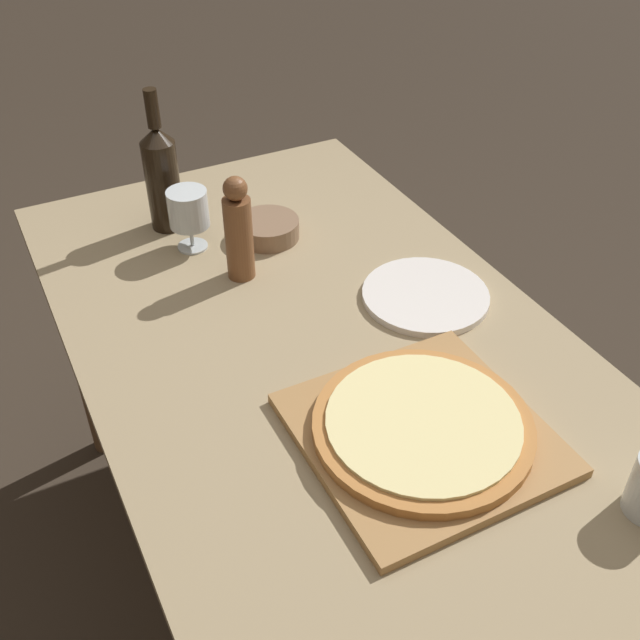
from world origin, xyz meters
The scene contains 9 objects.
ground_plane centered at (0.00, 0.00, 0.00)m, with size 12.00×12.00×0.00m, color #382D23.
dining_table centered at (0.00, 0.00, 0.68)m, with size 0.85×1.50×0.78m.
cutting_board centered at (0.03, -0.28, 0.78)m, with size 0.37×0.37×0.02m.
pizza centered at (0.03, -0.28, 0.81)m, with size 0.35×0.35×0.02m.
wine_bottle centered at (-0.12, 0.52, 0.90)m, with size 0.07×0.07×0.32m.
pepper_mill centered at (-0.05, 0.27, 0.88)m, with size 0.06×0.06×0.22m.
wine_glass centered at (-0.11, 0.41, 0.87)m, with size 0.08×0.08×0.13m.
small_bowl centered at (0.06, 0.37, 0.80)m, with size 0.14×0.14×0.04m.
dinner_plate centered at (0.24, 0.03, 0.78)m, with size 0.25×0.25×0.01m.
Camera 1 is at (-0.48, -0.92, 1.66)m, focal length 42.00 mm.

